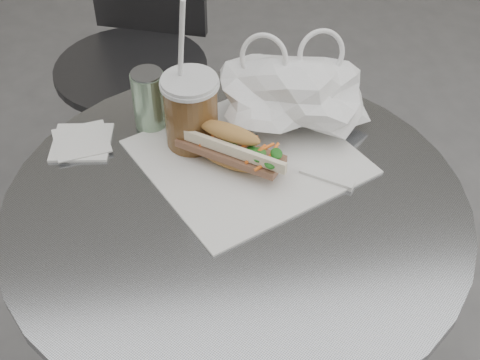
{
  "coord_description": "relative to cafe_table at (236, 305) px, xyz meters",
  "views": [
    {
      "loc": [
        -0.1,
        -0.56,
        1.5
      ],
      "look_at": [
        0.01,
        0.2,
        0.79
      ],
      "focal_mm": 50.0,
      "sensor_mm": 36.0,
      "label": 1
    }
  ],
  "objects": [
    {
      "name": "sandwich_paper",
      "position": [
        0.04,
        0.11,
        0.28
      ],
      "size": [
        0.44,
        0.43,
        0.0
      ],
      "primitive_type": "cube",
      "rotation": [
        0.0,
        0.0,
        0.44
      ],
      "color": "white",
      "rests_on": "cafe_table"
    },
    {
      "name": "plastic_bag",
      "position": [
        0.13,
        0.19,
        0.34
      ],
      "size": [
        0.28,
        0.24,
        0.13
      ],
      "primitive_type": null,
      "rotation": [
        0.0,
        0.0,
        -0.19
      ],
      "color": "white",
      "rests_on": "cafe_table"
    },
    {
      "name": "drink_can",
      "position": [
        -0.13,
        0.22,
        0.33
      ],
      "size": [
        0.06,
        0.06,
        0.11
      ],
      "color": "#538E55",
      "rests_on": "cafe_table"
    },
    {
      "name": "napkin_stack",
      "position": [
        -0.25,
        0.19,
        0.28
      ],
      "size": [
        0.11,
        0.11,
        0.01
      ],
      "color": "white",
      "rests_on": "cafe_table"
    },
    {
      "name": "iced_coffee",
      "position": [
        -0.06,
        0.16,
        0.34
      ],
      "size": [
        0.1,
        0.1,
        0.29
      ],
      "color": "brown",
      "rests_on": "cafe_table"
    },
    {
      "name": "banh_mi",
      "position": [
        0.0,
        0.09,
        0.31
      ],
      "size": [
        0.23,
        0.21,
        0.08
      ],
      "rotation": [
        0.0,
        0.0,
        -0.63
      ],
      "color": "#C07D48",
      "rests_on": "sandwich_paper"
    },
    {
      "name": "cafe_table",
      "position": [
        0.0,
        0.0,
        0.0
      ],
      "size": [
        0.76,
        0.76,
        0.74
      ],
      "color": "slate",
      "rests_on": "ground"
    },
    {
      "name": "chair_far",
      "position": [
        -0.16,
        0.84,
        -0.11
      ],
      "size": [
        0.43,
        0.46,
        0.79
      ],
      "rotation": [
        0.0,
        0.0,
        2.8
      ],
      "color": "#2A2A2D",
      "rests_on": "ground"
    },
    {
      "name": "sunglasses",
      "position": [
        0.17,
        0.2,
        0.29
      ],
      "size": [
        0.09,
        0.08,
        0.04
      ],
      "rotation": [
        0.0,
        0.0,
        0.67
      ],
      "color": "black",
      "rests_on": "cafe_table"
    }
  ]
}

